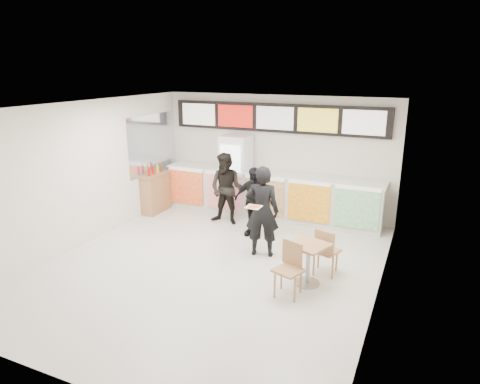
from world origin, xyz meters
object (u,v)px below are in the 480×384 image
Objects in this scene: service_counter at (269,195)px; customer_left at (226,189)px; customer_mid at (253,202)px; drinks_fridge at (236,174)px; customer_main at (262,211)px; condiment_ledge at (156,193)px; cafe_table at (308,256)px.

customer_left is (-0.77, -0.88, 0.29)m from service_counter.
service_counter is at bearing 96.47° from customer_mid.
drinks_fridge is 1.09× the size of customer_main.
customer_main is 1.51× the size of condiment_ledge.
customer_left is 2.08m from condiment_ledge.
drinks_fridge is at bearing 179.01° from service_counter.
drinks_fridge reaches higher than customer_left.
condiment_ledge is at bearing -162.98° from service_counter.
customer_main is at bearing -54.56° from drinks_fridge.
service_counter is at bearing 141.30° from cafe_table.
drinks_fridge is at bearing -68.27° from customer_main.
condiment_ledge is at bearing 173.13° from customer_mid.
customer_main reaches higher than customer_left.
cafe_table is (2.77, -3.05, -0.48)m from drinks_fridge.
customer_left is at bearing 160.57° from cafe_table.
cafe_table is 5.14m from condiment_ledge.
drinks_fridge reaches higher than customer_mid.
drinks_fridge is 4.15m from cafe_table.
customer_left is at bearing -131.11° from service_counter.
customer_main reaches higher than customer_mid.
condiment_ledge is at bearing -154.99° from drinks_fridge.
customer_left reaches higher than customer_mid.
condiment_ledge is at bearing 175.10° from cafe_table.
customer_left is at bearing -56.90° from customer_main.
customer_mid is (0.87, -0.44, -0.08)m from customer_left.
customer_main is at bearing -43.31° from customer_left.
customer_mid reaches higher than condiment_ledge.
customer_left is (-1.43, 1.35, -0.06)m from customer_main.
drinks_fridge reaches higher than cafe_table.
customer_main is at bearing -73.43° from service_counter.
cafe_table is at bearing -39.68° from customer_left.
cafe_table is 1.30× the size of condiment_ledge.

